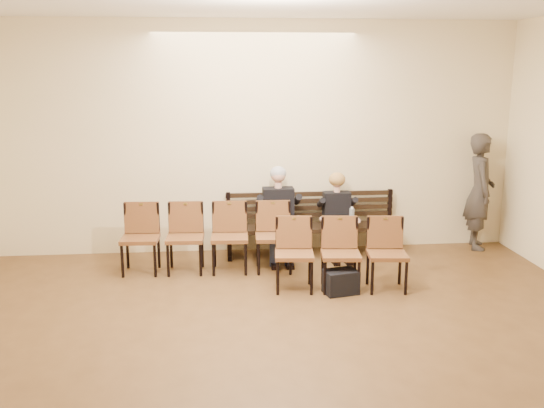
{
  "coord_description": "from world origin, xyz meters",
  "views": [
    {
      "loc": [
        -0.64,
        -4.15,
        2.81
      ],
      "look_at": [
        0.17,
        4.05,
        0.94
      ],
      "focal_mm": 40.0,
      "sensor_mm": 36.0,
      "label": 1
    }
  ],
  "objects_px": {
    "laptop": "(280,225)",
    "water_bottle": "(352,223)",
    "bag": "(341,282)",
    "chair_row_front": "(207,238)",
    "seated_man": "(279,213)",
    "seated_woman": "(338,219)",
    "chair_row_back": "(341,255)",
    "passerby": "(480,183)",
    "bench": "(312,240)"
  },
  "relations": [
    {
      "from": "water_bottle",
      "to": "passerby",
      "type": "relative_size",
      "value": 0.12
    },
    {
      "from": "water_bottle",
      "to": "chair_row_front",
      "type": "distance_m",
      "value": 2.13
    },
    {
      "from": "chair_row_front",
      "to": "chair_row_back",
      "type": "xyz_separation_m",
      "value": [
        1.7,
        -0.88,
        -0.02
      ]
    },
    {
      "from": "seated_man",
      "to": "laptop",
      "type": "relative_size",
      "value": 4.36
    },
    {
      "from": "water_bottle",
      "to": "chair_row_back",
      "type": "xyz_separation_m",
      "value": [
        -0.41,
        -1.17,
        -0.11
      ]
    },
    {
      "from": "seated_man",
      "to": "laptop",
      "type": "height_order",
      "value": "seated_man"
    },
    {
      "from": "seated_woman",
      "to": "laptop",
      "type": "distance_m",
      "value": 0.93
    },
    {
      "from": "laptop",
      "to": "chair_row_back",
      "type": "relative_size",
      "value": 0.19
    },
    {
      "from": "bag",
      "to": "passerby",
      "type": "distance_m",
      "value": 3.24
    },
    {
      "from": "laptop",
      "to": "chair_row_front",
      "type": "bearing_deg",
      "value": -151.55
    },
    {
      "from": "laptop",
      "to": "bag",
      "type": "relative_size",
      "value": 0.76
    },
    {
      "from": "laptop",
      "to": "bag",
      "type": "distance_m",
      "value": 1.51
    },
    {
      "from": "seated_man",
      "to": "bench",
      "type": "bearing_deg",
      "value": 13.01
    },
    {
      "from": "water_bottle",
      "to": "bag",
      "type": "distance_m",
      "value": 1.44
    },
    {
      "from": "bench",
      "to": "chair_row_front",
      "type": "xyz_separation_m",
      "value": [
        -1.58,
        -0.65,
        0.26
      ]
    },
    {
      "from": "bag",
      "to": "passerby",
      "type": "height_order",
      "value": "passerby"
    },
    {
      "from": "laptop",
      "to": "bag",
      "type": "bearing_deg",
      "value": -51.44
    },
    {
      "from": "seated_man",
      "to": "chair_row_front",
      "type": "height_order",
      "value": "seated_man"
    },
    {
      "from": "laptop",
      "to": "water_bottle",
      "type": "xyz_separation_m",
      "value": [
        1.06,
        -0.0,
        0.01
      ]
    },
    {
      "from": "bench",
      "to": "chair_row_back",
      "type": "relative_size",
      "value": 1.55
    },
    {
      "from": "water_bottle",
      "to": "chair_row_back",
      "type": "height_order",
      "value": "chair_row_back"
    },
    {
      "from": "bench",
      "to": "seated_man",
      "type": "height_order",
      "value": "seated_man"
    },
    {
      "from": "bag",
      "to": "bench",
      "type": "bearing_deg",
      "value": 93.48
    },
    {
      "from": "chair_row_back",
      "to": "laptop",
      "type": "bearing_deg",
      "value": 124.83
    },
    {
      "from": "seated_woman",
      "to": "chair_row_back",
      "type": "height_order",
      "value": "seated_woman"
    },
    {
      "from": "bag",
      "to": "chair_row_front",
      "type": "height_order",
      "value": "chair_row_front"
    },
    {
      "from": "laptop",
      "to": "passerby",
      "type": "xyz_separation_m",
      "value": [
        3.2,
        0.46,
        0.48
      ]
    },
    {
      "from": "chair_row_front",
      "to": "chair_row_back",
      "type": "relative_size",
      "value": 1.41
    },
    {
      "from": "laptop",
      "to": "chair_row_front",
      "type": "relative_size",
      "value": 0.13
    },
    {
      "from": "chair_row_back",
      "to": "passerby",
      "type": "bearing_deg",
      "value": 38.35
    },
    {
      "from": "chair_row_front",
      "to": "water_bottle",
      "type": "bearing_deg",
      "value": 10.58
    },
    {
      "from": "bench",
      "to": "bag",
      "type": "xyz_separation_m",
      "value": [
        0.1,
        -1.67,
        -0.07
      ]
    },
    {
      "from": "laptop",
      "to": "chair_row_front",
      "type": "xyz_separation_m",
      "value": [
        -1.04,
        -0.29,
        -0.08
      ]
    },
    {
      "from": "water_bottle",
      "to": "chair_row_front",
      "type": "xyz_separation_m",
      "value": [
        -2.11,
        -0.29,
        -0.09
      ]
    },
    {
      "from": "passerby",
      "to": "bag",
      "type": "bearing_deg",
      "value": 137.96
    },
    {
      "from": "bag",
      "to": "chair_row_back",
      "type": "relative_size",
      "value": 0.25
    },
    {
      "from": "passerby",
      "to": "chair_row_front",
      "type": "xyz_separation_m",
      "value": [
        -4.24,
        -0.75,
        -0.56
      ]
    },
    {
      "from": "laptop",
      "to": "passerby",
      "type": "relative_size",
      "value": 0.15
    },
    {
      "from": "bench",
      "to": "seated_man",
      "type": "distance_m",
      "value": 0.7
    },
    {
      "from": "seated_man",
      "to": "chair_row_back",
      "type": "bearing_deg",
      "value": -65.55
    },
    {
      "from": "seated_man",
      "to": "passerby",
      "type": "relative_size",
      "value": 0.65
    },
    {
      "from": "seated_man",
      "to": "water_bottle",
      "type": "height_order",
      "value": "seated_man"
    },
    {
      "from": "seated_man",
      "to": "laptop",
      "type": "bearing_deg",
      "value": -93.6
    },
    {
      "from": "passerby",
      "to": "water_bottle",
      "type": "bearing_deg",
      "value": 115.51
    },
    {
      "from": "water_bottle",
      "to": "chair_row_front",
      "type": "relative_size",
      "value": 0.1
    },
    {
      "from": "seated_man",
      "to": "chair_row_front",
      "type": "bearing_deg",
      "value": -153.41
    },
    {
      "from": "seated_man",
      "to": "seated_woman",
      "type": "distance_m",
      "value": 0.9
    },
    {
      "from": "water_bottle",
      "to": "chair_row_front",
      "type": "height_order",
      "value": "chair_row_front"
    },
    {
      "from": "bench",
      "to": "passerby",
      "type": "relative_size",
      "value": 1.24
    },
    {
      "from": "seated_woman",
      "to": "bag",
      "type": "xyz_separation_m",
      "value": [
        -0.27,
        -1.55,
        -0.42
      ]
    }
  ]
}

